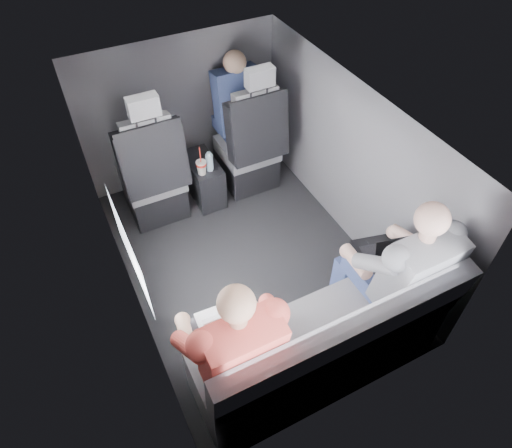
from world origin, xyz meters
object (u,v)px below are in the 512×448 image
rear_bench (321,347)px  passenger_rear_left (231,344)px  center_console (204,179)px  laptop_white (226,323)px  laptop_black (389,251)px  water_bottle (209,162)px  passenger_rear_right (397,269)px  front_seat_left (154,179)px  passenger_front_right (236,102)px  front_seat_right (250,150)px  soda_cup (201,167)px

rear_bench → passenger_rear_left: (-0.56, 0.09, 0.33)m
center_console → laptop_white: (-0.52, -1.71, 0.43)m
laptop_white → passenger_rear_left: 0.14m
laptop_black → passenger_rear_left: passenger_rear_left is taller
water_bottle → passenger_rear_right: size_ratio=0.14×
front_seat_left → laptop_white: front_seat_left is taller
laptop_black → rear_bench: bearing=-158.9°
front_seat_left → passenger_rear_left: 1.83m
laptop_white → passenger_front_right: size_ratio=0.39×
center_console → laptop_black: size_ratio=1.20×
passenger_rear_left → passenger_rear_right: bearing=-0.0°
water_bottle → laptop_black: laptop_black is taller
front_seat_left → laptop_black: (1.08, -1.66, 0.23)m
center_console → passenger_rear_right: size_ratio=0.38×
rear_bench → laptop_white: bearing=156.1°
passenger_front_right → front_seat_right: bearing=-88.9°
passenger_rear_right → passenger_front_right: bearing=93.6°
rear_bench → center_console: bearing=90.0°
rear_bench → passenger_rear_right: (0.57, 0.09, 0.34)m
center_console → passenger_front_right: bearing=26.1°
center_console → passenger_front_right: 0.74m
laptop_black → passenger_rear_right: bearing=-110.7°
rear_bench → passenger_front_right: 2.25m
soda_cup → water_bottle: (0.08, 0.02, 0.01)m
front_seat_right → passenger_rear_right: passenger_rear_right is taller
front_seat_right → passenger_rear_left: bearing=-119.2°
soda_cup → front_seat_left: bearing=164.7°
passenger_front_right → water_bottle: bearing=-140.4°
center_console → passenger_rear_left: bearing=-106.8°
center_console → soda_cup: bearing=-111.3°
water_bottle → laptop_white: bearing=-109.2°
front_seat_left → center_console: size_ratio=2.64×
front_seat_left → passenger_front_right: front_seat_left is taller
laptop_black → passenger_front_right: bearing=95.5°
front_seat_left → rear_bench: (0.45, -1.90, -0.09)m
center_console → passenger_rear_left: 1.98m
water_bottle → passenger_front_right: passenger_front_right is taller
rear_bench → laptop_white: 0.66m
front_seat_left → passenger_rear_left: size_ratio=1.01×
laptop_white → laptop_black: size_ratio=0.76×
rear_bench → laptop_black: (0.63, 0.24, 0.33)m
front_seat_right → front_seat_left: bearing=180.0°
front_seat_right → center_console: bearing=174.9°
rear_bench → passenger_rear_left: 0.66m
center_console → passenger_rear_right: bearing=-72.8°
rear_bench → front_seat_right: bearing=76.7°
passenger_rear_left → passenger_front_right: passenger_rear_left is taller
passenger_rear_left → front_seat_right: bearing=60.8°
water_bottle → passenger_front_right: size_ratio=0.23×
passenger_rear_left → passenger_rear_right: 1.13m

